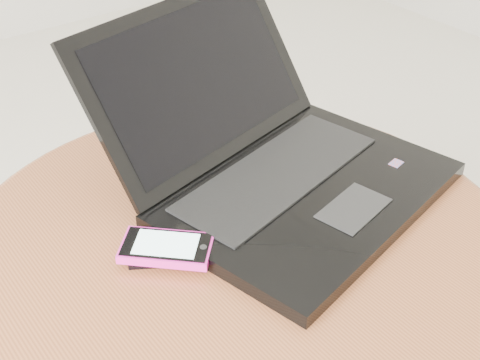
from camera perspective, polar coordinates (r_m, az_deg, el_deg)
table at (r=0.87m, az=-0.17°, el=-11.42°), size 0.69×0.69×0.55m
laptop at (r=0.86m, az=3.10°, el=1.77°), size 0.43×0.45×0.21m
phone_black at (r=0.78m, az=-5.59°, el=-5.82°), size 0.12×0.10×0.01m
phone_pink at (r=0.76m, az=-6.33°, el=-5.80°), size 0.11×0.11×0.01m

